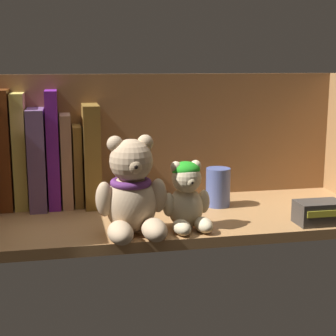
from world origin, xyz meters
TOP-DOWN VIEW (x-y plane):
  - shelf_board at (0.00, 0.00)cm, footprint 79.10×30.41cm
  - shelf_back_panel at (0.00, 15.81)cm, footprint 81.50×1.20cm
  - book_1 at (-34.59, 12.54)cm, footprint 2.60×10.34cm
  - book_2 at (-31.60, 12.54)cm, footprint 2.68×9.43cm
  - book_3 at (-28.18, 12.54)cm, footprint 3.47×14.15cm
  - book_4 at (-24.87, 12.54)cm, footprint 2.45×11.77cm
  - book_5 at (-22.20, 12.54)cm, footprint 2.23×11.40cm
  - book_6 at (-19.86, 12.54)cm, footprint 1.78×9.57cm
  - book_7 at (-16.92, 12.54)cm, footprint 3.41×14.23cm
  - teddy_bear_larger at (-11.16, -10.71)cm, footprint 13.05×13.32cm
  - teddy_bear_smaller at (-0.89, -9.39)cm, footprint 9.38×9.67cm
  - pillar_candle at (9.30, 4.46)cm, footprint 5.20×5.20cm
  - small_product_box at (24.48, -11.47)cm, footprint 8.73×5.63cm

SIDE VIEW (x-z plane):
  - shelf_board at x=0.00cm, z-range 0.00..2.00cm
  - small_product_box at x=24.48cm, z-range 2.00..6.36cm
  - pillar_candle at x=9.30cm, z-range 2.00..10.23cm
  - teddy_bear_smaller at x=-0.89cm, z-range 1.67..14.36cm
  - teddy_bear_larger at x=-11.16cm, z-range 0.70..18.49cm
  - book_6 at x=-19.86cm, z-range 2.00..19.12cm
  - book_5 at x=-22.20cm, z-range 2.00..21.63cm
  - book_3 at x=-28.18cm, z-range 2.00..22.92cm
  - book_7 at x=-16.92cm, z-range 2.00..23.62cm
  - book_2 at x=-31.60cm, z-range 2.00..26.09cm
  - book_4 at x=-24.87cm, z-range 2.00..26.61cm
  - book_1 at x=-34.59cm, z-range 2.00..26.84cm
  - shelf_back_panel at x=0.00cm, z-range 0.00..29.75cm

